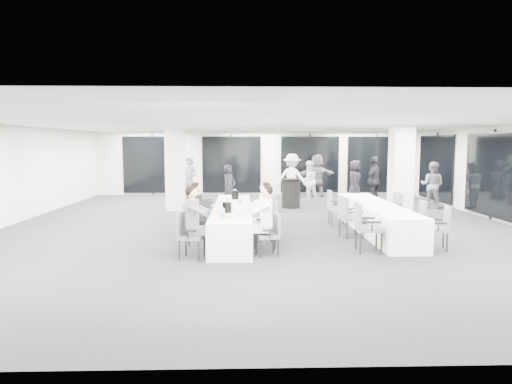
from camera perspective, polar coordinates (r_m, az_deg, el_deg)
room at (r=13.60m, az=4.16°, el=2.32°), size 14.04×16.04×2.84m
column_left at (r=15.79m, az=-10.06°, el=2.80°), size 0.60×0.60×2.80m
column_right at (r=14.21m, az=17.64°, el=2.26°), size 0.60×0.60×2.80m
banquet_table_main at (r=11.19m, az=-2.97°, el=-3.69°), size 0.90×5.00×0.75m
banquet_table_side at (r=12.05m, az=14.75°, el=-3.19°), size 0.90×5.00×0.75m
cocktail_table at (r=16.26m, az=4.39°, el=-0.13°), size 0.75×0.75×1.04m
chair_main_left_near at (r=9.14m, az=-8.51°, el=-4.97°), size 0.55×0.58×0.93m
chair_main_left_second at (r=10.05m, az=-7.91°, el=-3.82°), size 0.51×0.57×0.97m
chair_main_left_mid at (r=11.05m, az=-7.27°, el=-3.21°), size 0.52×0.55×0.87m
chair_main_left_fourth at (r=11.91m, az=-6.88°, el=-2.43°), size 0.51×0.55×0.91m
chair_main_left_far at (r=12.84m, az=-6.54°, el=-1.51°), size 0.57×0.62×1.03m
chair_main_right_near at (r=9.29m, az=1.85°, el=-4.98°), size 0.52×0.54×0.86m
chair_main_right_second at (r=9.98m, az=1.69°, el=-3.69°), size 0.56×0.61×1.01m
chair_main_right_mid at (r=10.78m, az=1.45°, el=-2.88°), size 0.61×0.65×1.04m
chair_main_right_fourth at (r=11.76m, az=1.16°, el=-2.42°), size 0.49×0.55×0.94m
chair_main_right_far at (r=12.76m, az=0.92°, el=-1.94°), size 0.45×0.50×0.87m
chair_side_left_near at (r=9.84m, az=13.43°, el=-3.92°), size 0.54×0.60×1.03m
chair_side_left_mid at (r=11.31m, az=11.45°, el=-2.72°), size 0.59×0.62×0.99m
chair_side_left_far at (r=12.89m, az=9.82°, el=-1.68°), size 0.49×0.55×0.97m
chair_side_right_near at (r=10.55m, az=22.02°, el=-3.85°), size 0.57×0.59×0.94m
chair_side_right_mid at (r=11.71m, az=19.53°, el=-2.91°), size 0.46×0.52×0.90m
chair_side_right_far at (r=13.34m, az=16.82°, el=-1.76°), size 0.54×0.57×0.90m
seated_guest_a at (r=9.06m, az=-7.53°, el=-3.22°), size 0.50×0.38×1.44m
seated_guest_b at (r=9.99m, az=-6.98°, el=-2.35°), size 0.50×0.38×1.44m
seated_guest_c at (r=9.21m, az=0.90°, el=-3.02°), size 0.50×0.38×1.44m
seated_guest_d at (r=9.94m, az=0.71°, el=-2.35°), size 0.50×0.38×1.44m
standing_guest_a at (r=15.27m, az=-3.38°, el=0.88°), size 0.81×0.84×1.79m
standing_guest_b at (r=18.33m, az=6.58°, el=1.72°), size 1.00×0.79×1.81m
standing_guest_c at (r=17.78m, az=4.54°, el=2.14°), size 1.55×1.19×2.13m
standing_guest_d at (r=17.16m, az=14.58°, el=1.73°), size 1.29×1.38×2.07m
standing_guest_e at (r=18.65m, az=12.24°, el=1.74°), size 0.73×0.98×1.83m
standing_guest_f at (r=19.65m, az=7.62°, el=2.40°), size 2.02×1.13×2.08m
standing_guest_g at (r=17.42m, az=-8.31°, el=1.81°), size 0.91×0.85×2.01m
standing_guest_h at (r=17.26m, az=21.17°, el=1.19°), size 1.05×0.97×1.86m
ice_bucket_near at (r=10.09m, az=-3.66°, el=-1.94°), size 0.20×0.20×0.23m
ice_bucket_far at (r=12.55m, az=-2.61°, el=-0.37°), size 0.20×0.20×0.23m
water_bottle_a at (r=9.10m, az=-4.16°, el=-2.79°), size 0.08×0.08×0.24m
water_bottle_b at (r=11.40m, az=-2.01°, el=-0.99°), size 0.08×0.08×0.24m
water_bottle_c at (r=12.95m, az=-2.66°, el=-0.18°), size 0.07×0.07×0.23m
plate_a at (r=9.43m, az=-3.44°, el=-3.13°), size 0.22×0.22×0.03m
plate_b at (r=9.64m, az=-2.05°, el=-2.92°), size 0.20×0.20×0.03m
plate_c at (r=10.45m, az=-3.00°, el=-2.24°), size 0.18×0.18×0.03m
wine_glass at (r=8.94m, az=-2.25°, el=-2.75°), size 0.08×0.08×0.20m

